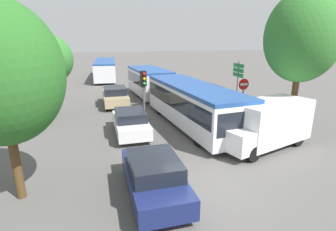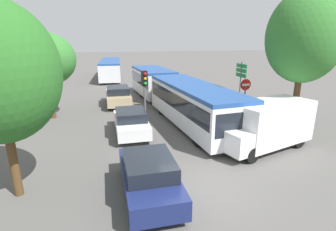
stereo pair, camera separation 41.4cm
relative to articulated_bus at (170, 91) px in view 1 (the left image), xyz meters
name	(u,v)px [view 1 (the left image)]	position (x,y,z in m)	size (l,w,h in m)	color
ground_plane	(203,186)	(-1.89, -10.46, -1.47)	(200.00, 200.00, 0.00)	#565451
articulated_bus	(170,91)	(0.00, 0.00, 0.00)	(3.89, 17.34, 2.55)	silver
city_bus_rear	(105,68)	(-3.67, 17.85, -0.07)	(3.35, 11.40, 2.42)	silver
queued_car_navy	(154,176)	(-3.73, -10.45, -0.75)	(1.79, 4.13, 1.43)	navy
queued_car_white	(131,122)	(-3.61, -4.25, -0.76)	(1.76, 4.06, 1.40)	white
queued_car_tan	(115,96)	(-3.82, 2.73, -0.71)	(1.89, 4.36, 1.51)	tan
white_van	(267,123)	(2.59, -7.86, -0.23)	(5.34, 3.25, 2.31)	white
traffic_light	(144,86)	(-2.59, -3.10, 1.02)	(0.36, 0.39, 3.40)	#56595E
no_entry_sign	(243,94)	(3.57, -4.01, 0.40)	(0.70, 0.08, 2.82)	#56595E
direction_sign_post	(238,76)	(4.90, -1.06, 1.09)	(0.10, 1.40, 3.60)	#56595E
tree_left_near	(0,74)	(-8.12, -9.33, 2.73)	(3.73, 3.73, 6.43)	#51381E
tree_left_mid	(42,61)	(-8.45, 0.33, 2.35)	(3.73, 3.73, 5.62)	#51381E
tree_right_near	(301,39)	(5.07, -6.60, 3.69)	(3.82, 3.82, 7.63)	#51381E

